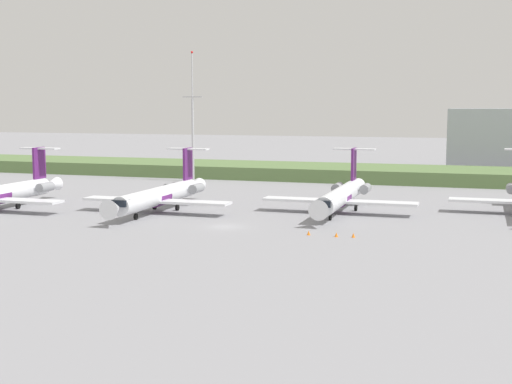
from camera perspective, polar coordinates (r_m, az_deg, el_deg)
The scene contains 8 objects.
ground_plane at distance 120.85m, azimuth 2.35°, elevation -0.52°, with size 500.00×500.00×0.00m, color gray.
grass_berm at distance 154.85m, azimuth 5.81°, elevation 1.61°, with size 320.00×20.00×2.78m, color #597542.
regional_jet_second at distance 106.20m, azimuth -7.74°, elevation -0.23°, with size 22.81×31.00×9.00m.
regional_jet_third at distance 105.56m, azimuth 6.92°, elevation -0.26°, with size 22.81×31.00×9.00m.
antenna_mast at distance 148.21m, azimuth -5.14°, elevation 5.17°, with size 4.40×0.50×27.07m.
safety_cone_front_marker at distance 86.64m, azimuth 4.29°, elevation -3.32°, with size 0.44×0.44×0.55m, color orange.
safety_cone_mid_marker at distance 85.77m, azimuth 6.52°, elevation -3.45°, with size 0.44×0.44×0.55m, color orange.
safety_cone_rear_marker at distance 85.68m, azimuth 7.89°, elevation -3.49°, with size 0.44×0.44×0.55m, color orange.
Camera 1 is at (31.60, -85.58, 15.68)m, focal length 49.39 mm.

